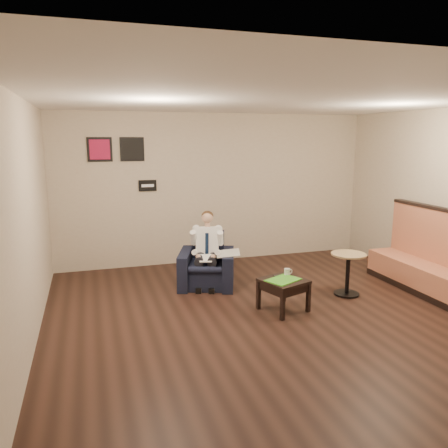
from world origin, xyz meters
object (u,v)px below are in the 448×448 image
object	(u,v)px
cafe_table	(348,274)
side_table	(283,295)
coffee_mug	(287,272)
banquette	(437,254)
seated_man	(206,253)
smartphone	(278,276)
armchair	(207,261)
green_folder	(283,280)

from	to	relation	value
cafe_table	side_table	bearing A→B (deg)	-166.83
coffee_mug	cafe_table	bearing A→B (deg)	5.90
banquette	side_table	bearing A→B (deg)	176.88
seated_man	cafe_table	distance (m)	2.19
seated_man	smartphone	size ratio (longest dim) A/B	8.22
armchair	side_table	bearing A→B (deg)	-41.77
seated_man	armchair	bearing A→B (deg)	90.00
armchair	smartphone	xyz separation A→B (m)	(0.73, -1.16, 0.03)
side_table	cafe_table	distance (m)	1.23
coffee_mug	green_folder	bearing A→B (deg)	-127.61
green_folder	coffee_mug	bearing A→B (deg)	52.39
armchair	coffee_mug	size ratio (longest dim) A/B	9.14
smartphone	cafe_table	size ratio (longest dim) A/B	0.21
armchair	green_folder	distance (m)	1.53
coffee_mug	banquette	distance (m)	2.33
smartphone	banquette	size ratio (longest dim) A/B	0.06
smartphone	cafe_table	world-z (taller)	cafe_table
armchair	seated_man	distance (m)	0.19
armchair	coffee_mug	xyz separation A→B (m)	(0.86, -1.16, 0.08)
armchair	side_table	world-z (taller)	armchair
armchair	smartphone	size ratio (longest dim) A/B	6.20
smartphone	cafe_table	distance (m)	1.21
seated_man	side_table	xyz separation A→B (m)	(0.77, -1.22, -0.35)
side_table	smartphone	size ratio (longest dim) A/B	3.93
seated_man	cafe_table	world-z (taller)	seated_man
green_folder	smartphone	xyz separation A→B (m)	(0.02, 0.19, -0.00)
armchair	side_table	distance (m)	1.53
banquette	green_folder	bearing A→B (deg)	177.56
armchair	banquette	bearing A→B (deg)	-5.43
seated_man	side_table	size ratio (longest dim) A/B	2.09
coffee_mug	cafe_table	world-z (taller)	cafe_table
seated_man	cafe_table	xyz separation A→B (m)	(1.96, -0.94, -0.24)
banquette	armchair	bearing A→B (deg)	155.29
seated_man	green_folder	distance (m)	1.46
seated_man	coffee_mug	distance (m)	1.39
green_folder	coffee_mug	distance (m)	0.25
green_folder	banquette	bearing A→B (deg)	-2.44
seated_man	banquette	bearing A→B (deg)	-3.66
green_folder	smartphone	bearing A→B (deg)	84.74
coffee_mug	armchair	bearing A→B (deg)	126.75
seated_man	side_table	world-z (taller)	seated_man
armchair	green_folder	xyz separation A→B (m)	(0.71, -1.35, 0.04)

